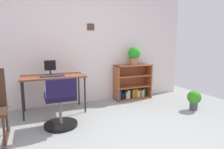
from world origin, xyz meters
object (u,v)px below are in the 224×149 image
object	(u,v)px
bookshelf_low	(132,84)
potted_plant_on_shelf	(134,55)
monitor	(50,68)
potted_plant_floor	(194,99)
keyboard	(52,76)
office_chair	(61,105)
desk	(53,78)

from	to	relation	value
bookshelf_low	potted_plant_on_shelf	size ratio (longest dim) A/B	2.16
monitor	potted_plant_floor	distance (m)	2.84
potted_plant_on_shelf	potted_plant_floor	world-z (taller)	potted_plant_on_shelf
potted_plant_floor	keyboard	bearing A→B (deg)	161.63
office_chair	potted_plant_on_shelf	distance (m)	2.16
potted_plant_floor	desk	bearing A→B (deg)	159.40
office_chair	potted_plant_floor	xyz separation A→B (m)	(2.52, -0.19, -0.13)
office_chair	potted_plant_on_shelf	world-z (taller)	potted_plant_on_shelf
monitor	office_chair	distance (m)	0.97
keyboard	bookshelf_low	size ratio (longest dim) A/B	0.48
desk	monitor	distance (m)	0.20
keyboard	office_chair	world-z (taller)	office_chair
keyboard	office_chair	xyz separation A→B (m)	(0.04, -0.66, -0.36)
office_chair	potted_plant_floor	world-z (taller)	office_chair
monitor	potted_plant_on_shelf	size ratio (longest dim) A/B	0.68
desk	bookshelf_low	size ratio (longest dim) A/B	1.30
bookshelf_low	potted_plant_floor	world-z (taller)	bookshelf_low
desk	office_chair	size ratio (longest dim) A/B	1.43
desk	bookshelf_low	world-z (taller)	bookshelf_low
monitor	keyboard	size ratio (longest dim) A/B	0.66
keyboard	office_chair	size ratio (longest dim) A/B	0.53
keyboard	monitor	bearing A→B (deg)	94.05
bookshelf_low	office_chair	bearing A→B (deg)	-150.56
desk	bookshelf_low	bearing A→B (deg)	7.98
office_chair	bookshelf_low	distance (m)	2.06
monitor	bookshelf_low	distance (m)	1.92
keyboard	bookshelf_low	bearing A→B (deg)	10.99
monitor	office_chair	size ratio (longest dim) A/B	0.35
keyboard	potted_plant_floor	world-z (taller)	keyboard
bookshelf_low	desk	bearing A→B (deg)	-172.02
desk	bookshelf_low	distance (m)	1.85
office_chair	potted_plant_floor	distance (m)	2.53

